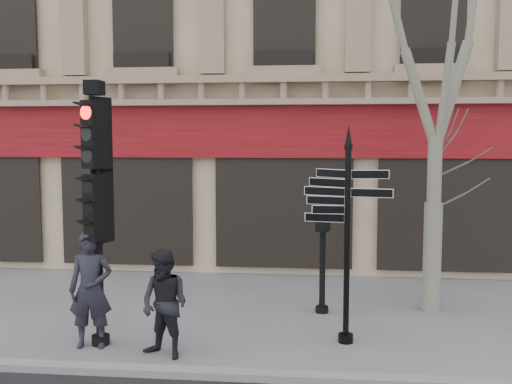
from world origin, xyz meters
The scene contains 8 objects.
ground centered at (0.00, 0.00, 0.00)m, with size 80.00×80.00×0.00m, color slate.
kerb centered at (0.00, -1.40, 0.06)m, with size 80.00×0.25×0.12m, color gray.
fingerpost centered at (1.29, 0.25, 2.45)m, with size 1.95×1.95×3.65m.
traffic_signal_main centered at (-2.77, -0.26, 2.74)m, with size 0.57×0.50×4.33m.
traffic_signal_secondary centered at (0.92, 1.88, 1.83)m, with size 0.50×0.41×2.63m.
plane_tree centered at (3.08, 2.21, 5.88)m, with size 3.15×3.15×8.37m.
pedestrian_a centered at (-2.87, -0.38, 0.96)m, with size 0.70×0.46×1.92m, color black.
pedestrian_b centered at (-1.55, -0.69, 0.85)m, with size 0.82×0.64×1.70m, color black.
Camera 1 is at (0.73, -9.16, 3.40)m, focal length 40.00 mm.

